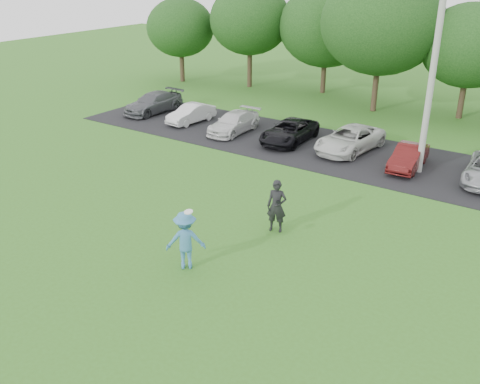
% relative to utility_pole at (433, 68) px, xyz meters
% --- Properties ---
extents(ground, '(100.00, 100.00, 0.00)m').
position_rel_utility_pole_xyz_m(ground, '(-3.81, -12.50, -4.75)').
color(ground, '#386D1F').
rests_on(ground, ground).
extents(parking_lot, '(32.00, 6.50, 0.03)m').
position_rel_utility_pole_xyz_m(parking_lot, '(-3.81, 0.50, -4.74)').
color(parking_lot, black).
rests_on(parking_lot, ground).
extents(utility_pole, '(0.28, 0.28, 9.51)m').
position_rel_utility_pole_xyz_m(utility_pole, '(0.00, 0.00, 0.00)').
color(utility_pole, '#A6A6A1').
rests_on(utility_pole, ground).
extents(frisbee_player, '(1.42, 1.35, 2.17)m').
position_rel_utility_pole_xyz_m(frisbee_player, '(-3.52, -12.43, -3.79)').
color(frisbee_player, teal).
rests_on(frisbee_player, ground).
extents(camera_bystander, '(0.82, 0.66, 1.94)m').
position_rel_utility_pole_xyz_m(camera_bystander, '(-2.45, -8.68, -3.78)').
color(camera_bystander, black).
rests_on(camera_bystander, ground).
extents(parked_cars, '(28.83, 4.99, 1.23)m').
position_rel_utility_pole_xyz_m(parked_cars, '(-3.46, 0.49, -4.15)').
color(parked_cars, '#525459').
rests_on(parked_cars, parking_lot).
extents(tree_row, '(42.39, 9.85, 8.64)m').
position_rel_utility_pole_xyz_m(tree_row, '(-2.30, 10.26, 0.15)').
color(tree_row, '#38281C').
rests_on(tree_row, ground).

